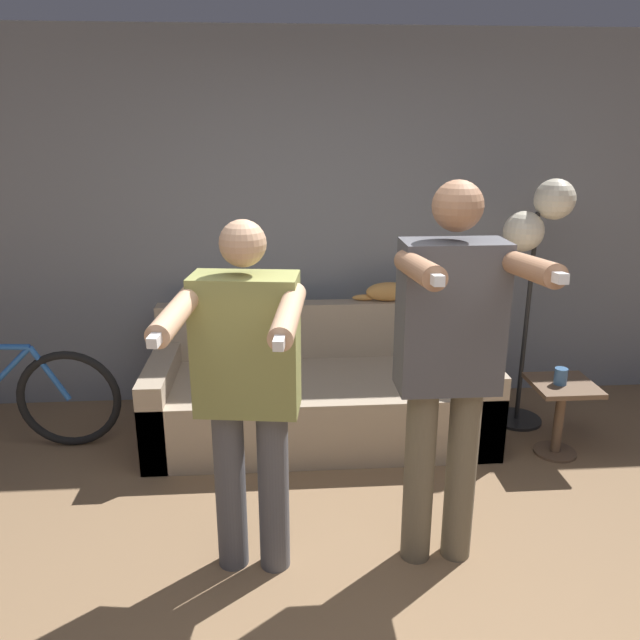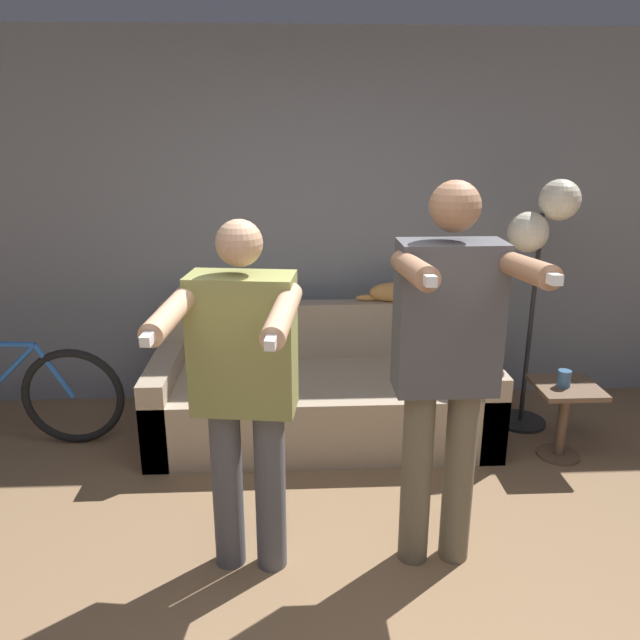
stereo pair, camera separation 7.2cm
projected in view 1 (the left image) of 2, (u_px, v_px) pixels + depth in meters
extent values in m
cube|color=gray|center=(321.00, 225.00, 4.42)|extent=(10.00, 0.05, 2.60)
cube|color=tan|center=(320.00, 405.00, 4.12)|extent=(2.19, 0.92, 0.42)
cube|color=tan|center=(316.00, 329.00, 4.36)|extent=(2.19, 0.14, 0.39)
cube|color=tan|center=(164.00, 400.00, 4.02)|extent=(0.16, 0.92, 0.56)
cube|color=tan|center=(471.00, 391.00, 4.16)|extent=(0.16, 0.92, 0.56)
cylinder|color=#56565B|center=(231.00, 488.00, 2.84)|extent=(0.14, 0.14, 0.80)
cylinder|color=#56565B|center=(274.00, 490.00, 2.83)|extent=(0.14, 0.14, 0.80)
cube|color=#8C8E4C|center=(247.00, 344.00, 2.62)|extent=(0.47, 0.28, 0.60)
sphere|color=tan|center=(243.00, 243.00, 2.49)|extent=(0.19, 0.19, 0.19)
cylinder|color=tan|center=(178.00, 312.00, 2.33)|extent=(0.16, 0.51, 0.12)
cube|color=white|center=(157.00, 337.00, 2.10)|extent=(0.05, 0.13, 0.04)
cylinder|color=tan|center=(288.00, 314.00, 2.31)|extent=(0.16, 0.51, 0.12)
cube|color=white|center=(280.00, 340.00, 2.08)|extent=(0.05, 0.13, 0.04)
cylinder|color=#6B604C|center=(419.00, 476.00, 2.88)|extent=(0.14, 0.14, 0.88)
cylinder|color=#6B604C|center=(461.00, 474.00, 2.89)|extent=(0.14, 0.14, 0.88)
cube|color=#4C4C51|center=(450.00, 317.00, 2.65)|extent=(0.44, 0.22, 0.66)
sphere|color=#9E7051|center=(458.00, 206.00, 2.51)|extent=(0.21, 0.21, 0.21)
cylinder|color=#9E7051|center=(418.00, 269.00, 2.32)|extent=(0.09, 0.51, 0.13)
cube|color=white|center=(435.00, 279.00, 2.08)|extent=(0.04, 0.12, 0.05)
cylinder|color=#9E7051|center=(527.00, 267.00, 2.35)|extent=(0.09, 0.51, 0.13)
cube|color=white|center=(556.00, 277.00, 2.10)|extent=(0.04, 0.12, 0.05)
ellipsoid|color=tan|center=(388.00, 292.00, 4.32)|extent=(0.31, 0.12, 0.13)
sphere|color=tan|center=(408.00, 285.00, 4.31)|extent=(0.09, 0.09, 0.09)
ellipsoid|color=tan|center=(364.00, 297.00, 4.34)|extent=(0.17, 0.04, 0.04)
cone|color=tan|center=(406.00, 281.00, 4.29)|extent=(0.03, 0.03, 0.03)
cone|color=tan|center=(405.00, 280.00, 4.32)|extent=(0.03, 0.03, 0.03)
cylinder|color=black|center=(516.00, 419.00, 4.37)|extent=(0.34, 0.34, 0.02)
cylinder|color=black|center=(526.00, 322.00, 4.15)|extent=(0.03, 0.03, 1.45)
sphere|color=white|center=(555.00, 199.00, 3.91)|extent=(0.26, 0.26, 0.26)
sphere|color=white|center=(524.00, 231.00, 3.96)|extent=(0.26, 0.26, 0.26)
cylinder|color=brown|center=(555.00, 452.00, 3.94)|extent=(0.26, 0.26, 0.02)
cylinder|color=brown|center=(559.00, 421.00, 3.87)|extent=(0.06, 0.06, 0.45)
cube|color=brown|center=(563.00, 385.00, 3.80)|extent=(0.37, 0.37, 0.03)
cylinder|color=#3D6693|center=(561.00, 376.00, 3.77)|extent=(0.08, 0.08, 0.10)
torus|color=black|center=(69.00, 399.00, 3.94)|extent=(0.65, 0.05, 0.65)
cylinder|color=blue|center=(2.00, 376.00, 3.86)|extent=(0.41, 0.04, 0.40)
cylinder|color=blue|center=(50.00, 373.00, 3.88)|extent=(0.23, 0.04, 0.37)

